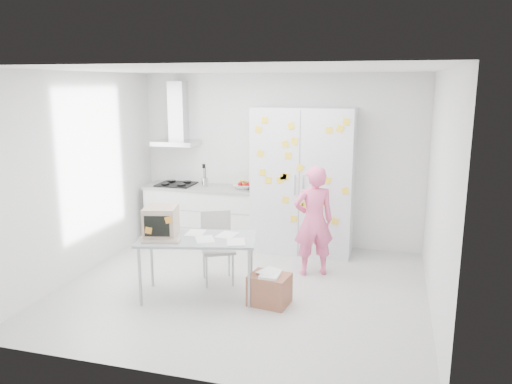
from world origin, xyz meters
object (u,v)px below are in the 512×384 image
(person, at_px, (314,221))
(chair, at_px, (217,242))
(desk, at_px, (174,229))
(cardboard_box, at_px, (270,289))

(person, xyz_separation_m, chair, (-1.17, -0.55, -0.23))
(desk, xyz_separation_m, cardboard_box, (1.17, 0.05, -0.65))
(person, height_order, chair, person)
(desk, relative_size, chair, 1.64)
(chair, distance_m, cardboard_box, 1.05)
(cardboard_box, bearing_deg, chair, 147.67)
(desk, bearing_deg, cardboard_box, -11.00)
(person, bearing_deg, cardboard_box, 49.13)
(person, height_order, desk, person)
(desk, bearing_deg, person, 23.42)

